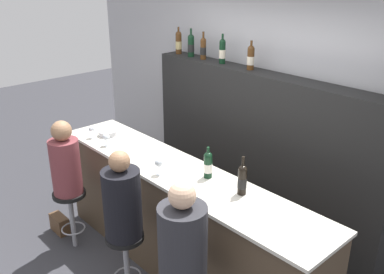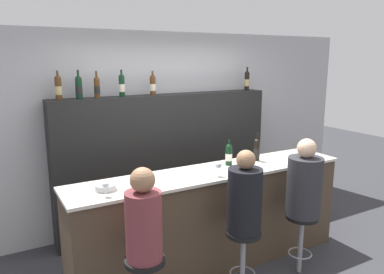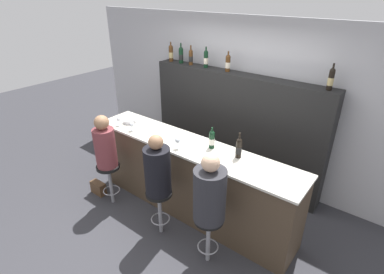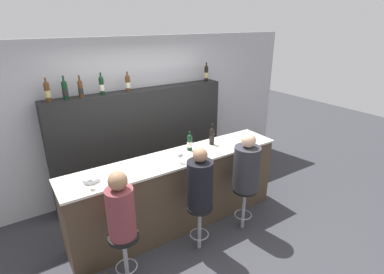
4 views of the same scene
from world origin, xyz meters
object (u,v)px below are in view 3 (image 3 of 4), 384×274
(metal_bowl, at_px, (129,121))
(wine_bottle_backbar_4, at_px, (228,63))
(wine_bottle_backbar_2, at_px, (191,57))
(handbag, at_px, (98,188))
(wine_glass_2, at_px, (178,141))
(wine_bottle_counter_1, at_px, (239,148))
(wine_bottle_backbar_0, at_px, (171,53))
(wine_glass_1, at_px, (132,125))
(guest_seated_right, at_px, (210,193))
(guest_seated_left, at_px, (105,145))
(bar_stool_middle, at_px, (159,201))
(wine_bottle_backbar_3, at_px, (206,59))
(wine_bottle_backbar_5, at_px, (331,79))
(wine_bottle_backbar_1, at_px, (181,55))
(guest_seated_middle, at_px, (157,169))
(bar_stool_left, at_px, (109,174))
(bar_stool_right, at_px, (209,228))
(wine_bottle_counter_0, at_px, (212,139))
(wine_glass_0, at_px, (119,120))

(metal_bowl, bearing_deg, wine_bottle_backbar_4, 49.48)
(wine_bottle_backbar_2, distance_m, wine_bottle_backbar_4, 0.71)
(metal_bowl, relative_size, handbag, 0.74)
(wine_glass_2, relative_size, metal_bowl, 0.79)
(wine_bottle_counter_1, height_order, wine_bottle_backbar_0, wine_bottle_backbar_0)
(wine_glass_1, height_order, handbag, wine_glass_1)
(wine_bottle_backbar_2, distance_m, guest_seated_right, 2.55)
(guest_seated_left, bearing_deg, bar_stool_middle, 0.00)
(wine_bottle_counter_1, relative_size, wine_glass_2, 2.17)
(wine_bottle_backbar_3, distance_m, wine_bottle_backbar_5, 1.88)
(wine_bottle_backbar_1, height_order, guest_seated_middle, wine_bottle_backbar_1)
(guest_seated_middle, bearing_deg, wine_bottle_counter_1, 44.99)
(wine_bottle_backbar_1, bearing_deg, metal_bowl, -93.86)
(wine_bottle_backbar_2, distance_m, bar_stool_left, 2.25)
(wine_bottle_backbar_1, xyz_separation_m, wine_bottle_backbar_3, (0.51, 0.00, 0.00))
(wine_bottle_backbar_3, distance_m, bar_stool_left, 2.30)
(wine_glass_1, xyz_separation_m, guest_seated_middle, (0.89, -0.42, -0.19))
(wine_bottle_backbar_2, xyz_separation_m, bar_stool_right, (1.61, -1.74, -1.43))
(wine_glass_1, xyz_separation_m, handbag, (-0.46, -0.42, -1.08))
(wine_bottle_backbar_2, bearing_deg, wine_bottle_backbar_1, -180.00)
(wine_glass_1, bearing_deg, wine_bottle_backbar_4, 60.43)
(wine_glass_2, xyz_separation_m, handbag, (-1.33, -0.42, -1.10))
(wine_bottle_counter_0, height_order, wine_bottle_counter_1, wine_bottle_counter_1)
(wine_bottle_backbar_0, xyz_separation_m, wine_bottle_backbar_1, (0.22, -0.00, -0.00))
(guest_seated_right, bearing_deg, wine_glass_1, 165.89)
(wine_bottle_backbar_2, xyz_separation_m, wine_glass_1, (-0.04, -1.32, -0.75))
(wine_bottle_backbar_2, relative_size, bar_stool_middle, 0.48)
(wine_bottle_backbar_2, height_order, wine_glass_1, wine_bottle_backbar_2)
(wine_bottle_counter_0, bearing_deg, wine_bottle_backbar_0, 146.73)
(wine_bottle_backbar_2, bearing_deg, metal_bowl, -103.85)
(wine_glass_2, distance_m, metal_bowl, 1.12)
(wine_bottle_backbar_0, height_order, guest_seated_middle, wine_bottle_backbar_0)
(wine_glass_1, distance_m, guest_seated_left, 0.47)
(wine_bottle_counter_1, height_order, bar_stool_left, wine_bottle_counter_1)
(wine_glass_2, bearing_deg, wine_bottle_counter_0, 40.42)
(bar_stool_right, bearing_deg, bar_stool_left, 180.00)
(wine_bottle_backbar_1, xyz_separation_m, guest_seated_middle, (1.06, -1.74, -0.94))
(wine_bottle_backbar_1, bearing_deg, wine_bottle_backbar_5, 0.00)
(wine_bottle_backbar_0, relative_size, guest_seated_right, 0.39)
(wine_bottle_backbar_1, relative_size, wine_glass_2, 2.14)
(wine_bottle_counter_1, bearing_deg, handbag, -161.22)
(wine_bottle_counter_0, xyz_separation_m, bar_stool_right, (0.46, -0.70, -0.71))
(wine_bottle_backbar_4, bearing_deg, wine_glass_1, -119.57)
(metal_bowl, bearing_deg, handbag, -110.73)
(wine_bottle_counter_1, height_order, guest_seated_left, guest_seated_left)
(wine_bottle_backbar_4, bearing_deg, guest_seated_left, -116.37)
(wine_glass_0, relative_size, guest_seated_left, 0.17)
(wine_glass_0, distance_m, guest_seated_right, 2.00)
(wine_glass_1, relative_size, bar_stool_middle, 0.20)
(wine_bottle_counter_1, height_order, wine_bottle_backbar_4, wine_bottle_backbar_4)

